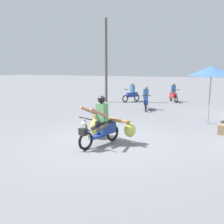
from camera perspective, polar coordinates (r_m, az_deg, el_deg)
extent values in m
plane|color=slate|center=(7.75, -2.73, -7.62)|extent=(120.00, 120.00, 0.00)
torus|color=black|center=(7.14, -6.35, -6.93)|extent=(0.26, 0.55, 0.56)
torus|color=black|center=(7.95, 0.15, -5.04)|extent=(0.26, 0.55, 0.56)
cube|color=navy|center=(7.45, -3.47, -5.81)|extent=(0.41, 0.61, 0.08)
cube|color=navy|center=(7.68, -1.35, -3.90)|extent=(0.48, 0.70, 0.36)
cube|color=black|center=(7.57, -1.77, -2.40)|extent=(0.45, 0.65, 0.10)
cylinder|color=gray|center=(7.08, -6.04, -4.20)|extent=(0.16, 0.29, 0.69)
cylinder|color=black|center=(6.98, -6.34, -1.56)|extent=(0.54, 0.23, 0.04)
sphere|color=silver|center=(6.96, -6.81, -2.79)|extent=(0.14, 0.14, 0.14)
cube|color=black|center=(6.99, -7.02, -4.76)|extent=(0.28, 0.23, 0.20)
cube|color=navy|center=(7.05, -6.40, -4.61)|extent=(0.19, 0.30, 0.04)
cube|color=olive|center=(7.72, -0.59, -1.68)|extent=(1.45, 0.60, 0.08)
cube|color=olive|center=(7.86, 0.30, -1.69)|extent=(1.30, 0.53, 0.06)
ellipsoid|color=#B9C449|center=(8.20, -4.32, -3.78)|extent=(0.44, 0.43, 0.51)
cylinder|color=#998459|center=(8.13, -4.35, -1.65)|extent=(0.02, 0.02, 0.18)
ellipsoid|color=#C0CB50|center=(8.33, -3.67, -2.91)|extent=(0.53, 0.50, 0.49)
cylinder|color=#998459|center=(8.28, -3.69, -1.13)|extent=(0.02, 0.02, 0.10)
ellipsoid|color=#B9C449|center=(7.61, 4.35, -4.33)|extent=(0.43, 0.40, 0.47)
cylinder|color=#998459|center=(7.54, 4.38, -2.40)|extent=(0.02, 0.02, 0.12)
ellipsoid|color=#C1CB51|center=(8.45, -2.44, -3.76)|extent=(0.48, 0.45, 0.62)
cylinder|color=#998459|center=(8.36, -2.46, -1.32)|extent=(0.02, 0.02, 0.19)
cube|color=#4C7F51|center=(7.42, -2.43, -0.07)|extent=(0.39, 0.32, 0.56)
sphere|color=black|center=(7.34, -2.57, 3.05)|extent=(0.24, 0.24, 0.24)
cylinder|color=#9E7051|center=(7.03, -3.24, -0.13)|extent=(0.28, 0.72, 0.39)
cylinder|color=#9E7051|center=(7.31, -5.39, 0.25)|extent=(0.37, 0.69, 0.39)
cylinder|color=#4C4238|center=(7.33, -2.28, -3.64)|extent=(0.27, 0.46, 0.27)
cylinder|color=#4C4238|center=(7.53, -3.81, -3.28)|extent=(0.27, 0.46, 0.27)
torus|color=black|center=(16.91, 3.21, 3.24)|extent=(0.34, 0.49, 0.52)
torus|color=black|center=(17.62, 5.99, 3.50)|extent=(0.34, 0.49, 0.52)
cube|color=navy|center=(17.30, 4.89, 4.19)|extent=(0.67, 0.89, 0.32)
cylinder|color=black|center=(16.87, 3.36, 5.48)|extent=(0.45, 0.29, 0.04)
cube|color=#386699|center=(17.27, 4.96, 5.68)|extent=(0.36, 0.33, 0.52)
sphere|color=tan|center=(17.23, 4.93, 6.83)|extent=(0.20, 0.20, 0.20)
torus|color=black|center=(13.37, 8.18, 1.19)|extent=(0.22, 0.52, 0.52)
torus|color=black|center=(14.46, 8.07, 1.90)|extent=(0.22, 0.52, 0.52)
cube|color=navy|center=(13.98, 8.14, 2.59)|extent=(0.48, 0.93, 0.32)
cylinder|color=black|center=(13.33, 8.25, 4.02)|extent=(0.49, 0.17, 0.04)
cube|color=#386699|center=(13.94, 8.18, 4.44)|extent=(0.34, 0.27, 0.52)
sphere|color=#9E7051|center=(13.89, 8.22, 5.86)|extent=(0.20, 0.20, 0.20)
torus|color=black|center=(17.07, 15.22, 2.96)|extent=(0.31, 0.50, 0.52)
torus|color=black|center=(18.10, 14.05, 3.43)|extent=(0.31, 0.50, 0.52)
cube|color=red|center=(17.65, 14.55, 4.02)|extent=(0.62, 0.91, 0.32)
cylinder|color=black|center=(17.05, 15.27, 5.18)|extent=(0.46, 0.26, 0.04)
cube|color=#386699|center=(17.63, 14.59, 5.48)|extent=(0.36, 0.31, 0.52)
sphere|color=tan|center=(17.58, 14.67, 6.61)|extent=(0.20, 0.20, 0.20)
cylinder|color=#99999E|center=(11.05, 22.48, 2.89)|extent=(0.05, 0.05, 2.19)
cone|color=#3860B2|center=(10.97, 22.92, 9.11)|extent=(1.94, 1.94, 0.41)
cylinder|color=brown|center=(16.84, -1.44, 12.16)|extent=(0.18, 0.18, 5.76)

